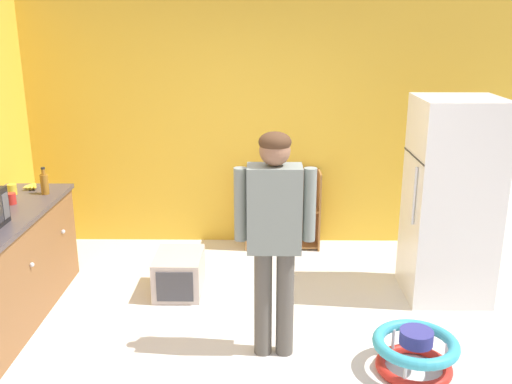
% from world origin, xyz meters
% --- Properties ---
extents(ground_plane, '(12.00, 12.00, 0.00)m').
position_xyz_m(ground_plane, '(0.00, 0.00, 0.00)').
color(ground_plane, silver).
rests_on(ground_plane, ground).
extents(back_wall, '(5.20, 0.06, 2.70)m').
position_xyz_m(back_wall, '(0.00, 2.33, 1.35)').
color(back_wall, gold).
rests_on(back_wall, ground).
extents(refrigerator, '(0.73, 0.68, 1.78)m').
position_xyz_m(refrigerator, '(1.56, 1.01, 0.89)').
color(refrigerator, white).
rests_on(refrigerator, ground).
extents(bookshelf, '(0.80, 0.28, 0.85)m').
position_xyz_m(bookshelf, '(0.07, 2.15, 0.37)').
color(bookshelf, '#996635').
rests_on(bookshelf, ground).
extents(standing_person, '(0.57, 0.22, 1.68)m').
position_xyz_m(standing_person, '(0.00, 0.01, 1.01)').
color(standing_person, '#56514A').
rests_on(standing_person, ground).
extents(baby_walker, '(0.60, 0.60, 0.32)m').
position_xyz_m(baby_walker, '(1.00, -0.21, 0.16)').
color(baby_walker, red).
rests_on(baby_walker, ground).
extents(pet_carrier, '(0.42, 0.55, 0.36)m').
position_xyz_m(pet_carrier, '(-0.84, 1.01, 0.18)').
color(pet_carrier, beige).
rests_on(pet_carrier, ground).
extents(banana_bunch, '(0.15, 0.16, 0.04)m').
position_xyz_m(banana_bunch, '(-2.20, 1.27, 0.93)').
color(banana_bunch, yellow).
rests_on(banana_bunch, kitchen_counter).
extents(amber_bottle, '(0.07, 0.07, 0.25)m').
position_xyz_m(amber_bottle, '(-2.02, 1.11, 1.00)').
color(amber_bottle, '#9E661E').
rests_on(amber_bottle, kitchen_counter).
extents(red_cup, '(0.08, 0.08, 0.09)m').
position_xyz_m(red_cup, '(-2.20, 0.82, 0.95)').
color(red_cup, red).
rests_on(red_cup, kitchen_counter).
extents(yellow_cup, '(0.08, 0.08, 0.09)m').
position_xyz_m(yellow_cup, '(-2.31, 1.09, 0.95)').
color(yellow_cup, yellow).
rests_on(yellow_cup, kitchen_counter).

